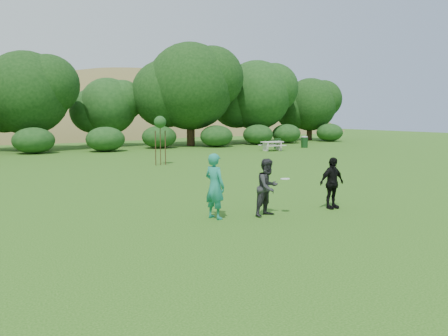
# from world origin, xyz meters

# --- Properties ---
(ground) EXTENTS (120.00, 120.00, 0.00)m
(ground) POSITION_xyz_m (0.00, 0.00, 0.00)
(ground) COLOR #19470C
(ground) RESTS_ON ground
(player_teal) EXTENTS (0.63, 0.78, 1.84)m
(player_teal) POSITION_xyz_m (-1.54, 0.71, 0.92)
(player_teal) COLOR #1C7F6A
(player_teal) RESTS_ON ground
(player_grey) EXTENTS (0.95, 0.83, 1.66)m
(player_grey) POSITION_xyz_m (-0.04, 0.30, 0.83)
(player_grey) COLOR #272729
(player_grey) RESTS_ON ground
(player_black) EXTENTS (0.96, 0.44, 1.60)m
(player_black) POSITION_xyz_m (2.27, 0.18, 0.80)
(player_black) COLOR black
(player_black) RESTS_ON ground
(trash_can_near) EXTENTS (0.60, 0.60, 0.90)m
(trash_can_near) POSITION_xyz_m (15.04, 20.96, 0.45)
(trash_can_near) COLOR #153613
(trash_can_near) RESTS_ON ground
(frisbee) EXTENTS (0.27, 0.27, 0.04)m
(frisbee) POSITION_xyz_m (0.45, 0.13, 1.06)
(frisbee) COLOR white
(frisbee) RESTS_ON ground
(sapling) EXTENTS (0.70, 0.70, 2.85)m
(sapling) POSITION_xyz_m (1.77, 13.97, 2.42)
(sapling) COLOR #3F2A18
(sapling) RESTS_ON ground
(picnic_table) EXTENTS (1.80, 1.48, 0.76)m
(picnic_table) POSITION_xyz_m (13.43, 19.43, 0.52)
(picnic_table) COLOR beige
(picnic_table) RESTS_ON ground
(trash_can_lidded) EXTENTS (0.60, 0.60, 1.05)m
(trash_can_lidded) POSITION_xyz_m (17.90, 20.85, 0.54)
(trash_can_lidded) COLOR #153A17
(trash_can_lidded) RESTS_ON ground
(hillside) EXTENTS (150.00, 72.00, 52.00)m
(hillside) POSITION_xyz_m (-0.56, 68.45, -11.97)
(hillside) COLOR olive
(hillside) RESTS_ON ground
(tree_row) EXTENTS (53.92, 10.38, 9.62)m
(tree_row) POSITION_xyz_m (3.23, 28.68, 4.87)
(tree_row) COLOR #3A2616
(tree_row) RESTS_ON ground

